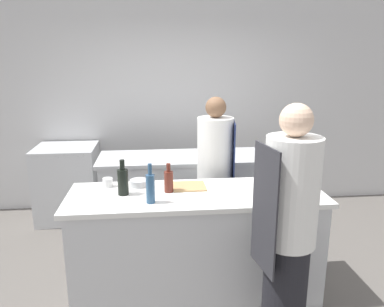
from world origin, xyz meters
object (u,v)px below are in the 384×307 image
at_px(bottle_vinegar, 169,181).
at_px(bowl_mixing_large, 278,188).
at_px(chef_at_prep_near, 288,233).
at_px(bottle_wine, 150,187).
at_px(bowl_prep_small, 139,183).
at_px(bottle_olive_oil, 123,181).
at_px(cup, 108,182).
at_px(chef_at_stove, 215,178).
at_px(oven_range, 68,183).

height_order(bottle_vinegar, bowl_mixing_large, bottle_vinegar).
relative_size(bottle_vinegar, bowl_mixing_large, 0.92).
bearing_deg(chef_at_prep_near, bottle_wine, 51.50).
distance_m(bottle_wine, bowl_prep_small, 0.43).
bearing_deg(bottle_olive_oil, cup, 126.26).
height_order(chef_at_stove, cup, chef_at_stove).
height_order(bottle_vinegar, bottle_wine, bottle_wine).
bearing_deg(bowl_mixing_large, bottle_vinegar, 174.53).
relative_size(bowl_prep_small, cup, 1.86).
xyz_separation_m(bottle_olive_oil, bowl_prep_small, (0.12, 0.20, -0.09)).
bearing_deg(chef_at_prep_near, cup, 45.32).
bearing_deg(bottle_vinegar, cup, 161.15).
distance_m(chef_at_prep_near, bottle_wine, 1.07).
bearing_deg(bottle_wine, bowl_prep_small, 104.39).
xyz_separation_m(bottle_olive_oil, cup, (-0.15, 0.20, -0.08)).
xyz_separation_m(chef_at_prep_near, cup, (-1.30, 0.93, 0.09)).
relative_size(chef_at_stove, bottle_wine, 5.24).
xyz_separation_m(bottle_wine, bowl_prep_small, (-0.10, 0.40, -0.10)).
bearing_deg(bottle_olive_oil, bottle_vinegar, 3.77).
bearing_deg(chef_at_prep_near, chef_at_stove, 1.97).
height_order(bottle_olive_oil, bowl_prep_small, bottle_olive_oil).
xyz_separation_m(chef_at_stove, bottle_wine, (-0.65, -0.87, 0.23)).
height_order(oven_range, bottle_wine, bottle_wine).
bearing_deg(bottle_wine, bottle_olive_oil, 137.64).
bearing_deg(cup, bottle_vinegar, -18.85).
bearing_deg(cup, chef_at_stove, 24.08).
bearing_deg(oven_range, bowl_mixing_large, -39.74).
distance_m(bottle_olive_oil, bottle_vinegar, 0.38).
height_order(bottle_wine, cup, bottle_wine).
distance_m(oven_range, chef_at_stove, 2.05).
bearing_deg(bottle_olive_oil, bottle_wine, -42.36).
xyz_separation_m(oven_range, bottle_olive_oil, (0.84, -1.71, 0.58)).
bearing_deg(cup, bottle_olive_oil, -53.74).
xyz_separation_m(bottle_olive_oil, bottle_wine, (0.23, -0.21, 0.01)).
distance_m(chef_at_prep_near, cup, 1.60).
bearing_deg(oven_range, chef_at_stove, -31.40).
height_order(chef_at_stove, bottle_olive_oil, chef_at_stove).
xyz_separation_m(bottle_vinegar, bowl_prep_small, (-0.25, 0.17, -0.07)).
relative_size(oven_range, bowl_mixing_large, 3.51).
bearing_deg(chef_at_stove, bottle_olive_oil, -43.90).
distance_m(bowl_mixing_large, cup, 1.47).
distance_m(chef_at_stove, bottle_vinegar, 0.84).
height_order(chef_at_stove, bottle_vinegar, chef_at_stove).
distance_m(chef_at_stove, cup, 1.13).
distance_m(oven_range, chef_at_prep_near, 3.17).
height_order(bowl_mixing_large, bowl_prep_small, bowl_mixing_large).
distance_m(chef_at_prep_near, bowl_mixing_large, 0.68).
relative_size(bottle_vinegar, bowl_prep_small, 1.54).
relative_size(chef_at_prep_near, cup, 20.34).
bearing_deg(chef_at_stove, bowl_mixing_large, 38.82).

